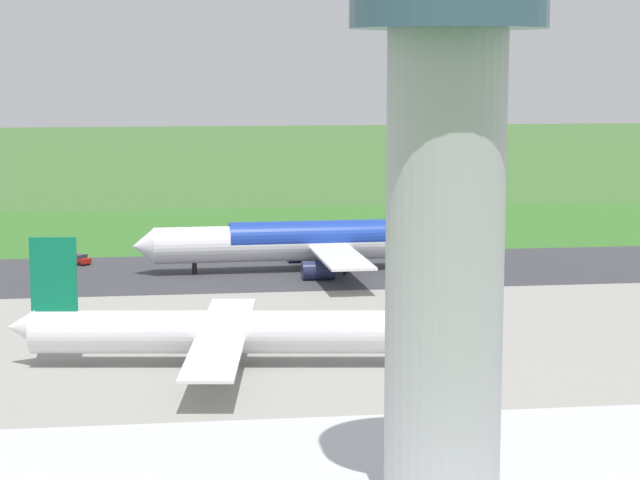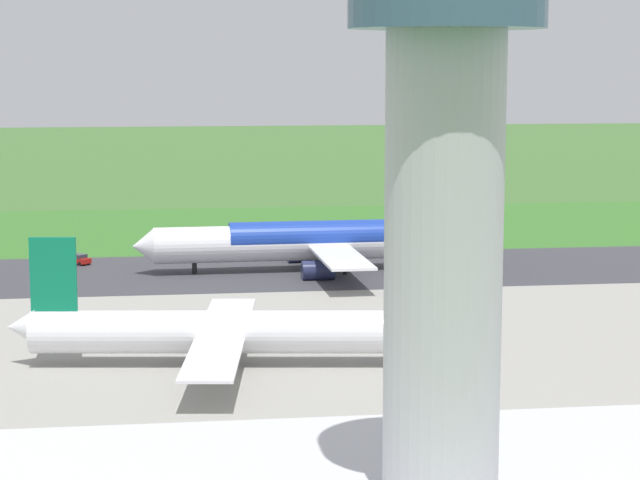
# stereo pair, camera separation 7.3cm
# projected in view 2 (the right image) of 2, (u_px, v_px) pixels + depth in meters

# --- Properties ---
(ground_plane) EXTENTS (800.00, 800.00, 0.00)m
(ground_plane) POSITION_uv_depth(u_px,v_px,m) (415.00, 268.00, 179.74)
(ground_plane) COLOR #3D662D
(runway_asphalt) EXTENTS (600.00, 32.33, 0.06)m
(runway_asphalt) POSITION_uv_depth(u_px,v_px,m) (415.00, 268.00, 179.74)
(runway_asphalt) COLOR #38383D
(runway_asphalt) RESTS_ON ground
(apron_concrete) EXTENTS (440.00, 110.00, 0.05)m
(apron_concrete) POSITION_uv_depth(u_px,v_px,m) (537.00, 364.00, 122.77)
(apron_concrete) COLOR gray
(apron_concrete) RESTS_ON ground
(grass_verge_foreground) EXTENTS (600.00, 80.00, 0.04)m
(grass_verge_foreground) POSITION_uv_depth(u_px,v_px,m) (370.00, 233.00, 216.84)
(grass_verge_foreground) COLOR #346B27
(grass_verge_foreground) RESTS_ON ground
(airliner_main) EXTENTS (54.05, 44.13, 15.88)m
(airliner_main) POSITION_uv_depth(u_px,v_px,m) (323.00, 241.00, 177.30)
(airliner_main) COLOR white
(airliner_main) RESTS_ON ground
(airliner_parked_mid) EXTENTS (44.63, 36.64, 13.04)m
(airliner_parked_mid) POSITION_uv_depth(u_px,v_px,m) (227.00, 331.00, 121.82)
(airliner_parked_mid) COLOR white
(airliner_parked_mid) RESTS_ON ground
(service_car_followme) EXTENTS (4.27, 4.22, 1.62)m
(service_car_followme) POSITION_uv_depth(u_px,v_px,m) (78.00, 259.00, 182.85)
(service_car_followme) COLOR #B21914
(service_car_followme) RESTS_ON ground
(no_stopping_sign) EXTENTS (0.60, 0.10, 2.48)m
(no_stopping_sign) POSITION_uv_depth(u_px,v_px,m) (488.00, 219.00, 224.32)
(no_stopping_sign) COLOR slate
(no_stopping_sign) RESTS_ON ground
(traffic_cone_orange) EXTENTS (0.40, 0.40, 0.55)m
(traffic_cone_orange) POSITION_uv_depth(u_px,v_px,m) (456.00, 232.00, 215.46)
(traffic_cone_orange) COLOR orange
(traffic_cone_orange) RESTS_ON ground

